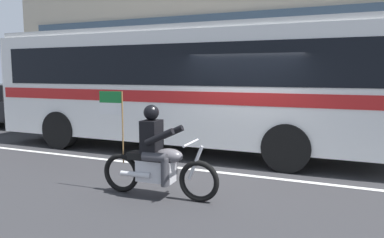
% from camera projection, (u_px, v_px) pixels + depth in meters
% --- Properties ---
extents(ground_plane, '(60.00, 60.00, 0.00)m').
position_uv_depth(ground_plane, '(243.00, 168.00, 8.34)').
color(ground_plane, '#2B2B2D').
extents(sidewalk_curb, '(28.00, 3.80, 0.15)m').
position_uv_depth(sidewalk_curb, '(284.00, 132.00, 12.96)').
color(sidewalk_curb, '#A39E93').
rests_on(sidewalk_curb, ground_plane).
extents(lane_center_stripe, '(26.60, 0.14, 0.01)m').
position_uv_depth(lane_center_stripe, '(235.00, 174.00, 7.79)').
color(lane_center_stripe, silver).
rests_on(lane_center_stripe, ground_plane).
extents(transit_bus, '(10.54, 2.63, 3.22)m').
position_uv_depth(transit_bus, '(185.00, 81.00, 9.98)').
color(transit_bus, white).
rests_on(transit_bus, ground_plane).
extents(motorcycle_with_rider, '(2.19, 0.64, 1.78)m').
position_uv_depth(motorcycle_with_rider, '(157.00, 158.00, 6.31)').
color(motorcycle_with_rider, black).
rests_on(motorcycle_with_rider, ground_plane).
extents(parked_sedan_curbside, '(4.52, 1.93, 1.64)m').
position_uv_depth(parked_sedan_curbside, '(3.00, 104.00, 14.78)').
color(parked_sedan_curbside, black).
rests_on(parked_sedan_curbside, ground_plane).
extents(fire_hydrant, '(0.22, 0.30, 0.75)m').
position_uv_depth(fire_hydrant, '(142.00, 115.00, 13.94)').
color(fire_hydrant, '#4C8C3F').
rests_on(fire_hydrant, sidewalk_curb).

